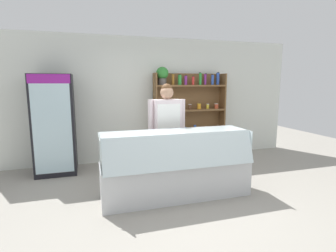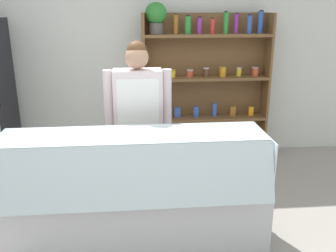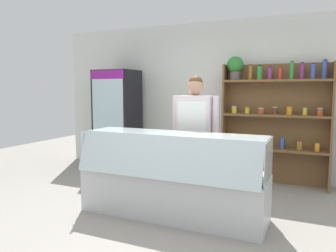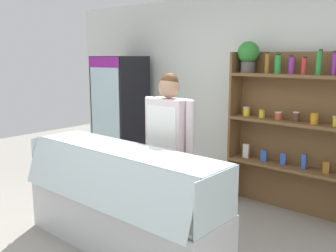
# 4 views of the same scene
# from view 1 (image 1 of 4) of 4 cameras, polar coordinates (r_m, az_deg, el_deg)

# --- Properties ---
(ground_plane) EXTENTS (12.00, 12.00, 0.00)m
(ground_plane) POSITION_cam_1_polar(r_m,az_deg,el_deg) (4.13, 4.41, -15.22)
(ground_plane) COLOR gray
(back_wall) EXTENTS (6.80, 0.10, 2.70)m
(back_wall) POSITION_cam_1_polar(r_m,az_deg,el_deg) (5.94, -3.45, 5.78)
(back_wall) COLOR silver
(back_wall) RESTS_ON ground
(drinks_fridge) EXTENTS (0.73, 0.63, 1.88)m
(drinks_fridge) POSITION_cam_1_polar(r_m,az_deg,el_deg) (5.37, -23.50, 0.24)
(drinks_fridge) COLOR black
(drinks_fridge) RESTS_ON ground
(shelving_unit) EXTENTS (1.64, 0.29, 2.06)m
(shelving_unit) POSITION_cam_1_polar(r_m,az_deg,el_deg) (5.91, 3.99, 3.90)
(shelving_unit) COLOR brown
(shelving_unit) RESTS_ON ground
(deli_display_case) EXTENTS (2.23, 0.71, 1.01)m
(deli_display_case) POSITION_cam_1_polar(r_m,az_deg,el_deg) (4.06, 1.67, -10.91)
(deli_display_case) COLOR silver
(deli_display_case) RESTS_ON ground
(shop_clerk) EXTENTS (0.66, 0.25, 1.71)m
(shop_clerk) POSITION_cam_1_polar(r_m,az_deg,el_deg) (4.49, -0.23, 0.42)
(shop_clerk) COLOR #4C4233
(shop_clerk) RESTS_ON ground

